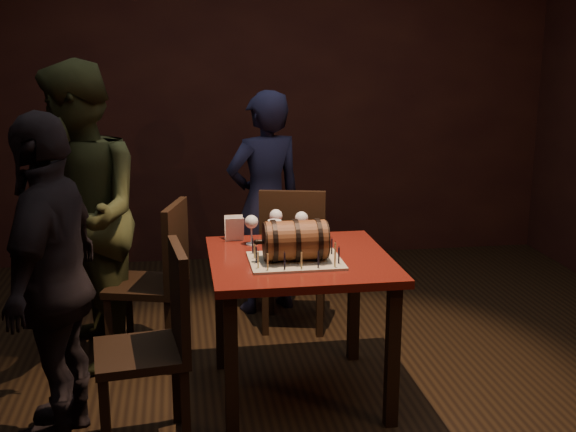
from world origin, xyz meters
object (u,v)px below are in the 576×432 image
Objects in this scene: barrel_cake at (295,240)px; wine_glass_left at (251,223)px; chair_left_front at (158,336)px; chair_left_rear at (160,274)px; chair_back at (293,252)px; wine_glass_mid at (276,217)px; pint_of_ale at (275,235)px; wine_glass_right at (302,219)px; person_left_front at (53,281)px; pub_table at (300,278)px; person_left_rear at (79,217)px; person_back at (265,203)px.

barrel_cake is 2.23× the size of wine_glass_left.
wine_glass_left is at bearing 52.06° from chair_left_front.
chair_back is at bearing 21.70° from chair_left_rear.
chair_left_front is at bearing -130.63° from wine_glass_mid.
chair_back is (0.21, 0.68, -0.30)m from pint_of_ale.
wine_glass_left is 0.66m from chair_left_rear.
barrel_cake is 0.39× the size of chair_left_rear.
wine_glass_right is 0.17× the size of chair_back.
chair_left_front is at bearing -138.92° from wine_glass_right.
person_left_front is (-1.26, -1.09, 0.24)m from chair_back.
wine_glass_left is 0.86m from chair_left_front.
chair_left_rear is at bearing 149.64° from pint_of_ale.
wine_glass_left is (-0.22, 0.26, 0.23)m from pub_table.
wine_glass_mid reaches higher than pint_of_ale.
person_left_rear is at bearing 160.64° from wine_glass_left.
wine_glass_right is 1.23m from person_left_rear.
pub_table is at bearing -101.47° from wine_glass_right.
chair_back is at bearing 61.70° from wine_glass_left.
person_back reaches higher than pub_table.
chair_left_front is (-0.63, -0.74, -0.34)m from wine_glass_mid.
wine_glass_left is at bearing 129.83° from person_left_front.
person_back is at bearing 85.64° from pint_of_ale.
chair_left_rear is at bearing 161.98° from person_left_front.
wine_glass_right is 0.11× the size of person_back.
person_left_front reaches higher than wine_glass_right.
barrel_cake is at bearing 38.76° from person_left_rear.
chair_back reaches higher than pint_of_ale.
wine_glass_right is (0.06, 0.30, 0.23)m from pub_table.
barrel_cake is 0.39× the size of chair_back.
wine_glass_right is 0.97m from person_back.
wine_glass_left and wine_glass_mid have the same top height.
wine_glass_mid is 1.25m from person_left_front.
chair_left_front is (-0.70, -0.37, -0.12)m from pub_table.
pub_table is at bearing -36.58° from chair_left_rear.
person_left_rear is at bearing 114.69° from chair_left_front.
barrel_cake reaches higher than wine_glass_mid.
person_back reaches higher than chair_left_rear.
wine_glass_right is at bearing -29.60° from wine_glass_mid.
wine_glass_left is at bearing 142.81° from pint_of_ale.
pint_of_ale is 1.13m from person_left_front.
barrel_cake is at bearing -85.92° from wine_glass_mid.
person_left_rear reaches higher than chair_left_front.
chair_left_rear is (-0.82, -0.33, 0.00)m from chair_back.
barrel_cake is 2.23× the size of wine_glass_mid.
wine_glass_mid is (-0.03, 0.45, 0.01)m from barrel_cake.
wine_glass_right is (0.13, -0.07, 0.00)m from wine_glass_mid.
person_back is at bearing 89.31° from barrel_cake.
wine_glass_left reaches higher than pint_of_ale.
pub_table is 0.97× the size of chair_back.
chair_left_front is 0.54× the size of person_left_rear.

